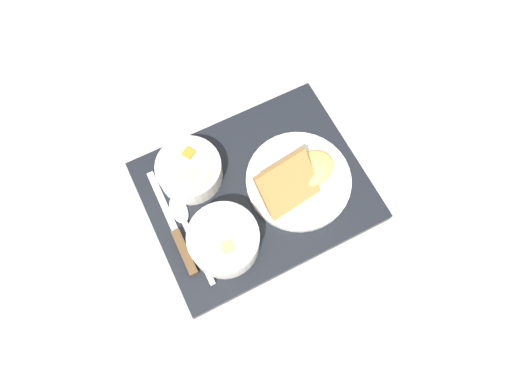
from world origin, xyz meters
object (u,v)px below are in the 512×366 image
(bowl_soup, at_px, (224,240))
(plate_main, at_px, (300,179))
(knife, at_px, (180,242))
(bowl_salad, at_px, (189,170))
(spoon, at_px, (187,227))

(bowl_soup, relative_size, plate_main, 0.63)
(knife, bearing_deg, bowl_salad, -31.70)
(plate_main, xyz_separation_m, knife, (-0.23, -0.01, -0.01))
(bowl_salad, xyz_separation_m, spoon, (-0.04, -0.09, -0.02))
(bowl_salad, distance_m, spoon, 0.10)
(plate_main, bearing_deg, knife, -176.56)
(bowl_salad, distance_m, plate_main, 0.19)
(plate_main, xyz_separation_m, spoon, (-0.21, 0.01, -0.01))
(bowl_salad, relative_size, plate_main, 0.61)
(bowl_salad, height_order, plate_main, plate_main)
(bowl_soup, bearing_deg, bowl_salad, 92.04)
(knife, height_order, spoon, knife)
(bowl_salad, height_order, knife, bowl_salad)
(bowl_salad, xyz_separation_m, plate_main, (0.17, -0.09, -0.01))
(bowl_soup, height_order, spoon, bowl_soup)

